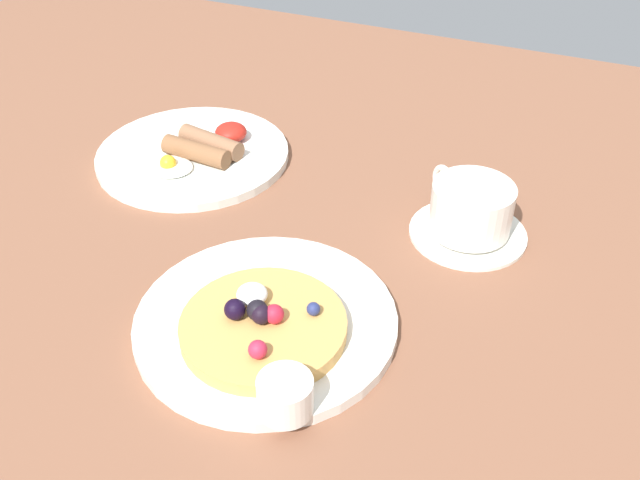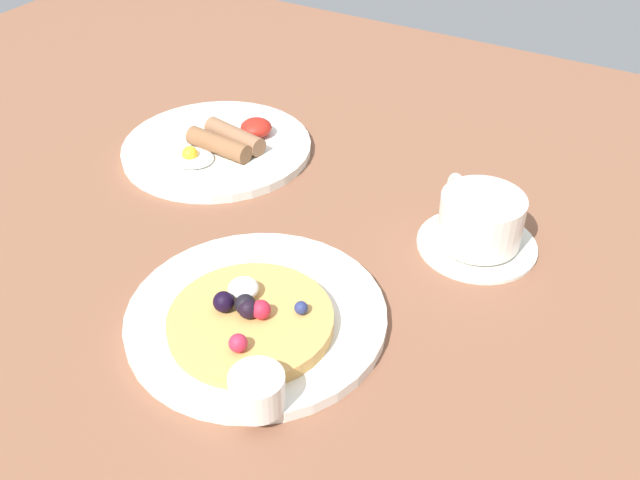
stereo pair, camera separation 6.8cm
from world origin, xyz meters
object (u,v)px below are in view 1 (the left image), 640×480
at_px(pancake_plate, 266,321).
at_px(breakfast_plate, 193,155).
at_px(coffee_cup, 471,207).
at_px(syrup_ramekin, 285,395).
at_px(coffee_saucer, 468,232).

distance_m(pancake_plate, breakfast_plate, 0.32).
xyz_separation_m(pancake_plate, coffee_cup, (0.14, 0.21, 0.03)).
bearing_deg(breakfast_plate, coffee_cup, -3.27).
height_order(pancake_plate, syrup_ramekin, syrup_ramekin).
relative_size(pancake_plate, coffee_cup, 2.41).
distance_m(syrup_ramekin, coffee_saucer, 0.31).
height_order(pancake_plate, coffee_saucer, pancake_plate).
xyz_separation_m(coffee_saucer, coffee_cup, (-0.00, 0.00, 0.03)).
height_order(pancake_plate, coffee_cup, coffee_cup).
bearing_deg(coffee_cup, syrup_ramekin, -103.91).
bearing_deg(syrup_ramekin, coffee_cup, 76.09).
bearing_deg(pancake_plate, syrup_ramekin, -54.86).
height_order(breakfast_plate, coffee_cup, coffee_cup).
relative_size(pancake_plate, coffee_saucer, 1.92).
distance_m(coffee_saucer, coffee_cup, 0.03).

